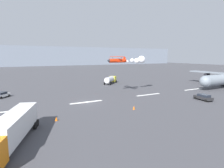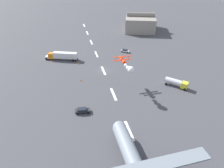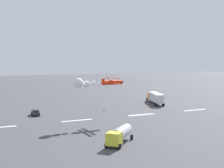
% 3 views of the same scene
% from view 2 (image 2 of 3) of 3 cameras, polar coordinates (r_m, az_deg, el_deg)
% --- Properties ---
extents(ground_plane, '(440.00, 440.00, 0.00)m').
position_cam_2_polar(ground_plane, '(87.01, -2.43, 3.80)').
color(ground_plane, '#424247').
rests_on(ground_plane, ground).
extents(runway_stripe_0, '(8.00, 0.90, 0.01)m').
position_cam_2_polar(runway_stripe_0, '(156.01, -7.90, 16.09)').
color(runway_stripe_0, white).
rests_on(runway_stripe_0, ground).
extents(runway_stripe_1, '(8.00, 0.90, 0.01)m').
position_cam_2_polar(runway_stripe_1, '(138.25, -7.02, 14.18)').
color(runway_stripe_1, white).
rests_on(runway_stripe_1, ground).
extents(runway_stripe_2, '(8.00, 0.90, 0.01)m').
position_cam_2_polar(runway_stripe_2, '(120.74, -5.90, 11.71)').
color(runway_stripe_2, white).
rests_on(runway_stripe_2, ground).
extents(runway_stripe_3, '(8.00, 0.90, 0.01)m').
position_cam_2_polar(runway_stripe_3, '(103.59, -4.43, 8.41)').
color(runway_stripe_3, white).
rests_on(runway_stripe_3, ground).
extents(runway_stripe_4, '(8.00, 0.90, 0.01)m').
position_cam_2_polar(runway_stripe_4, '(87.00, -2.43, 3.81)').
color(runway_stripe_4, white).
rests_on(runway_stripe_4, ground).
extents(runway_stripe_5, '(8.00, 0.90, 0.01)m').
position_cam_2_polar(runway_stripe_5, '(71.39, 0.44, -2.88)').
color(runway_stripe_5, white).
rests_on(runway_stripe_5, ground).
extents(runway_stripe_6, '(8.00, 0.90, 0.01)m').
position_cam_2_polar(runway_stripe_6, '(57.55, 4.88, -13.01)').
color(runway_stripe_6, white).
rests_on(runway_stripe_6, ground).
extents(stunt_biplane_red, '(13.15, 6.85, 2.26)m').
position_cam_2_polar(stunt_biplane_red, '(69.53, 4.29, 5.23)').
color(stunt_biplane_red, red).
extents(semi_truck_orange, '(7.91, 15.27, 3.70)m').
position_cam_2_polar(semi_truck_orange, '(99.11, -13.86, 7.82)').
color(semi_truck_orange, silver).
rests_on(semi_truck_orange, ground).
extents(fuel_tanker_truck, '(7.66, 7.43, 2.90)m').
position_cam_2_polar(fuel_tanker_truck, '(78.52, 17.87, 0.38)').
color(fuel_tanker_truck, yellow).
rests_on(fuel_tanker_truck, ground).
extents(followme_car_yellow, '(2.36, 4.71, 1.52)m').
position_cam_2_polar(followme_car_yellow, '(63.42, -8.36, -7.38)').
color(followme_car_yellow, '#262628').
rests_on(followme_car_yellow, ground).
extents(airport_staff_sedan, '(3.95, 4.40, 1.52)m').
position_cam_2_polar(airport_staff_sedan, '(105.76, 3.71, 9.40)').
color(airport_staff_sedan, white).
rests_on(airport_staff_sedan, ground).
extents(hangar_building, '(28.24, 25.77, 11.71)m').
position_cam_2_polar(hangar_building, '(143.79, 8.01, 16.77)').
color(hangar_building, gray).
rests_on(hangar_building, ground).
extents(traffic_cone_near, '(0.44, 0.44, 0.75)m').
position_cam_2_polar(traffic_cone_near, '(93.86, -9.49, 5.79)').
color(traffic_cone_near, orange).
rests_on(traffic_cone_near, ground).
extents(traffic_cone_far, '(0.44, 0.44, 0.75)m').
position_cam_2_polar(traffic_cone_far, '(80.09, -8.82, 1.14)').
color(traffic_cone_far, orange).
rests_on(traffic_cone_far, ground).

